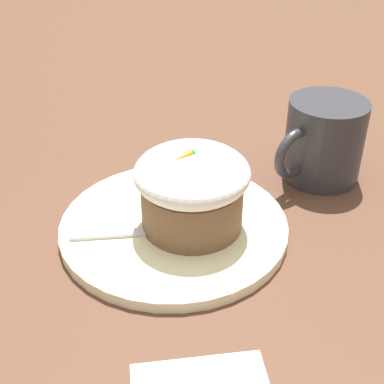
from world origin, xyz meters
TOP-DOWN VIEW (x-y plane):
  - ground_plane at (0.00, 0.00)m, footprint 4.00×4.00m
  - dessert_plate at (0.00, 0.00)m, footprint 0.23×0.23m
  - carrot_cake at (-0.01, 0.01)m, footprint 0.11×0.11m
  - spoon at (0.02, 0.01)m, footprint 0.12×0.09m
  - coffee_cup at (-0.20, 0.02)m, footprint 0.12×0.09m

SIDE VIEW (x-z plane):
  - ground_plane at x=0.00m, z-range 0.00..0.00m
  - dessert_plate at x=0.00m, z-range 0.00..0.01m
  - spoon at x=0.02m, z-range 0.01..0.02m
  - coffee_cup at x=-0.20m, z-range 0.00..0.09m
  - carrot_cake at x=-0.01m, z-range 0.01..0.10m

